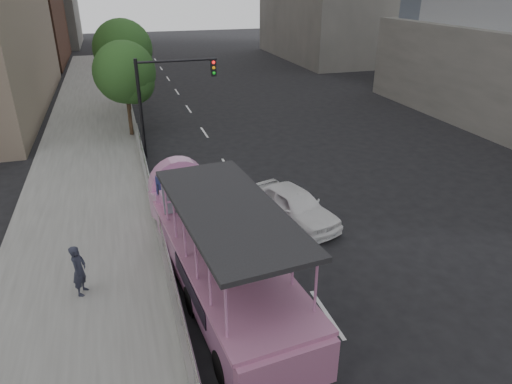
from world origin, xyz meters
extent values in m
plane|color=black|center=(0.00, 0.00, 0.00)|extent=(160.00, 160.00, 0.00)
cube|color=#A0A19B|center=(-5.75, 10.00, 0.15)|extent=(5.50, 80.00, 0.30)
cube|color=gray|center=(-3.12, 2.00, 0.48)|extent=(0.24, 30.00, 0.36)
cylinder|color=silver|center=(-3.12, -4.00, 1.01)|extent=(0.07, 0.07, 0.70)
cylinder|color=silver|center=(-3.12, -2.00, 1.01)|extent=(0.07, 0.07, 0.70)
cylinder|color=silver|center=(-3.12, 0.00, 1.01)|extent=(0.07, 0.07, 0.70)
cylinder|color=silver|center=(-3.12, 2.00, 1.01)|extent=(0.07, 0.07, 0.70)
cylinder|color=silver|center=(-3.12, 4.00, 1.01)|extent=(0.07, 0.07, 0.70)
cylinder|color=silver|center=(-3.12, 6.00, 1.01)|extent=(0.07, 0.07, 0.70)
cylinder|color=silver|center=(-3.12, 8.00, 1.01)|extent=(0.07, 0.07, 0.70)
cylinder|color=silver|center=(-3.12, 10.00, 1.01)|extent=(0.07, 0.07, 0.70)
cylinder|color=silver|center=(-3.12, 12.00, 1.01)|extent=(0.07, 0.07, 0.70)
cylinder|color=silver|center=(-3.12, 2.00, 1.01)|extent=(0.06, 22.00, 0.06)
cylinder|color=silver|center=(-3.12, 2.00, 1.34)|extent=(0.06, 22.00, 0.06)
cylinder|color=black|center=(-2.36, -3.45, 0.43)|extent=(0.42, 0.89, 0.86)
cylinder|color=black|center=(-0.27, -3.25, 0.43)|extent=(0.42, 0.89, 0.86)
cylinder|color=black|center=(-2.63, -0.79, 0.43)|extent=(0.42, 0.89, 0.86)
cylinder|color=black|center=(-0.54, -0.59, 0.43)|extent=(0.42, 0.89, 0.86)
cylinder|color=black|center=(-2.89, 1.87, 0.43)|extent=(0.42, 0.89, 0.86)
cylinder|color=black|center=(-0.80, 2.07, 0.43)|extent=(0.42, 0.89, 0.86)
cube|color=#C17AAC|center=(-1.60, -0.50, 0.98)|extent=(3.14, 8.02, 1.19)
cube|color=#C17AAC|center=(-2.05, 4.06, 1.22)|extent=(2.53, 2.25, 1.49)
cylinder|color=#C17AAC|center=(-2.13, 4.87, 1.50)|extent=(2.30, 0.89, 2.24)
cube|color=#AE668E|center=(-1.20, -4.54, 0.98)|extent=(2.41, 0.57, 1.19)
cube|color=#AE668E|center=(-1.60, -0.50, 1.63)|extent=(3.29, 8.32, 0.11)
cube|color=black|center=(-1.56, -0.88, 3.23)|extent=(3.14, 6.52, 0.13)
cube|color=gray|center=(-1.89, 2.40, 2.21)|extent=(2.20, 0.41, 1.00)
cube|color=#C17AAC|center=(-1.93, 2.82, 1.93)|extent=(2.18, 1.16, 0.48)
imported|color=white|center=(2.08, 3.42, 0.72)|extent=(2.93, 4.57, 1.45)
imported|color=#272A3A|center=(-5.66, 0.68, 1.09)|extent=(0.55, 0.67, 1.59)
cylinder|color=black|center=(-3.00, 3.48, 1.13)|extent=(0.07, 0.07, 2.27)
cube|color=#0B1553|center=(-3.00, 3.48, 2.09)|extent=(0.13, 0.56, 0.82)
cube|color=white|center=(-2.97, 3.48, 2.09)|extent=(0.08, 0.36, 0.50)
cylinder|color=black|center=(-2.90, 12.50, 2.60)|extent=(0.18, 0.18, 5.20)
cylinder|color=black|center=(-0.90, 12.50, 5.00)|extent=(4.20, 0.12, 0.12)
cube|color=black|center=(1.00, 12.50, 4.55)|extent=(0.28, 0.22, 0.85)
sphere|color=red|center=(1.00, 12.37, 4.85)|extent=(0.16, 0.16, 0.16)
cylinder|color=#3B271B|center=(-3.40, 16.00, 1.54)|extent=(0.22, 0.22, 3.08)
sphere|color=#2D5522|center=(-3.40, 16.00, 3.96)|extent=(3.52, 3.52, 3.52)
sphere|color=#2D5522|center=(-3.00, 15.70, 3.41)|extent=(2.42, 2.42, 2.42)
cylinder|color=#3B271B|center=(-3.20, 22.00, 1.74)|extent=(0.22, 0.22, 3.47)
sphere|color=#2D5522|center=(-3.20, 22.00, 4.46)|extent=(3.97, 3.97, 3.97)
sphere|color=#2D5522|center=(-2.80, 21.70, 3.84)|extent=(2.73, 2.73, 2.73)
camera|label=1|loc=(-4.00, -11.31, 8.70)|focal=32.00mm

